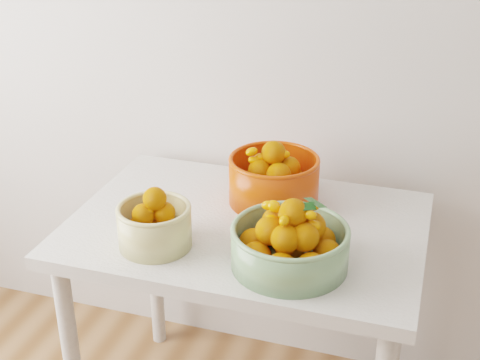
# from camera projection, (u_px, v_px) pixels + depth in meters

# --- Properties ---
(table) EXTENTS (1.00, 0.70, 0.75)m
(table) POSITION_uv_depth(u_px,v_px,m) (246.00, 251.00, 1.95)
(table) COLOR silver
(table) RESTS_ON ground
(bowl_cream) EXTENTS (0.25, 0.25, 0.17)m
(bowl_cream) POSITION_uv_depth(u_px,v_px,m) (155.00, 224.00, 1.77)
(bowl_cream) COLOR #D0C17F
(bowl_cream) RESTS_ON table
(bowl_green) EXTENTS (0.34, 0.34, 0.19)m
(bowl_green) POSITION_uv_depth(u_px,v_px,m) (290.00, 243.00, 1.68)
(bowl_green) COLOR #769E6C
(bowl_green) RESTS_ON table
(bowl_orange) EXTENTS (0.28, 0.28, 0.19)m
(bowl_orange) POSITION_uv_depth(u_px,v_px,m) (274.00, 179.00, 1.99)
(bowl_orange) COLOR red
(bowl_orange) RESTS_ON table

